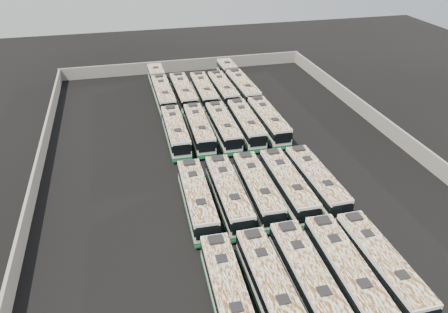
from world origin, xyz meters
TOP-DOWN VIEW (x-y plane):
  - ground at (0.00, 0.00)m, footprint 140.00×140.00m
  - perimeter_wall at (0.00, 0.00)m, footprint 45.20×73.20m
  - bus_front_far_left at (-5.93, -20.29)m, footprint 2.67×11.32m
  - bus_front_left at (-2.61, -20.40)m, footprint 2.45×11.38m
  - bus_front_center at (0.50, -20.38)m, footprint 2.52×11.66m
  - bus_front_right at (3.72, -20.41)m, footprint 2.75×11.80m
  - bus_front_far_right at (6.91, -20.32)m, footprint 2.54×11.40m
  - bus_midfront_far_left at (-5.92, -7.54)m, footprint 2.69×11.52m
  - bus_midfront_left at (-2.68, -7.54)m, footprint 2.58×11.66m
  - bus_midfront_center at (0.49, -7.28)m, footprint 2.64×11.40m
  - bus_midfront_right at (3.75, -7.42)m, footprint 2.46×11.52m
  - bus_midfront_far_right at (6.95, -7.42)m, footprint 2.62×11.52m
  - bus_midback_far_left at (-5.82, 7.97)m, footprint 2.49×11.39m
  - bus_midback_left at (-2.72, 8.00)m, footprint 2.62×11.39m
  - bus_midback_center at (0.52, 7.84)m, footprint 2.39×11.30m
  - bus_midback_right at (3.71, 7.92)m, footprint 2.59×11.48m
  - bus_midback_far_right at (6.89, 8.02)m, footprint 2.50×11.58m
  - bus_back_far_left at (-5.84, 24.01)m, footprint 2.63×17.86m
  - bus_back_left at (-2.69, 20.94)m, footprint 2.62×11.79m
  - bus_back_center at (0.56, 20.79)m, footprint 2.55×11.61m
  - bus_back_right at (3.70, 20.88)m, footprint 2.52×11.30m
  - bus_back_far_right at (6.86, 23.83)m, footprint 2.85×17.98m

SIDE VIEW (x-z plane):
  - ground at x=0.00m, z-range 0.00..0.00m
  - perimeter_wall at x=0.00m, z-range 0.00..2.20m
  - bus_front_far_left at x=-5.93m, z-range 0.04..3.21m
  - bus_back_right at x=3.70m, z-range 0.04..3.21m
  - bus_midback_center at x=0.52m, z-range 0.04..3.22m
  - bus_midback_left at x=-2.72m, z-range 0.04..3.23m
  - bus_midfront_center at x=0.49m, z-range 0.04..3.23m
  - bus_midback_far_left at x=-5.82m, z-range 0.04..3.24m
  - bus_front_left at x=-2.61m, z-range 0.04..3.24m
  - bus_front_far_right at x=6.91m, z-range 0.04..3.24m
  - bus_midback_right at x=3.71m, z-range 0.04..3.26m
  - bus_midfront_far_left at x=-5.92m, z-range 0.04..3.27m
  - bus_back_far_left at x=-5.84m, z-range 0.03..3.27m
  - bus_midfront_far_right at x=6.95m, z-range 0.04..3.27m
  - bus_midfront_right at x=3.75m, z-range 0.04..3.28m
  - bus_back_far_right at x=6.86m, z-range 0.03..3.29m
  - bus_midback_far_right at x=6.89m, z-range 0.04..3.30m
  - bus_back_center at x=0.56m, z-range 0.04..3.30m
  - bus_midfront_left at x=-2.68m, z-range 0.04..3.31m
  - bus_front_center at x=0.50m, z-range 0.04..3.32m
  - bus_front_right at x=3.72m, z-range 0.04..3.35m
  - bus_back_left at x=-2.69m, z-range 0.04..3.35m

